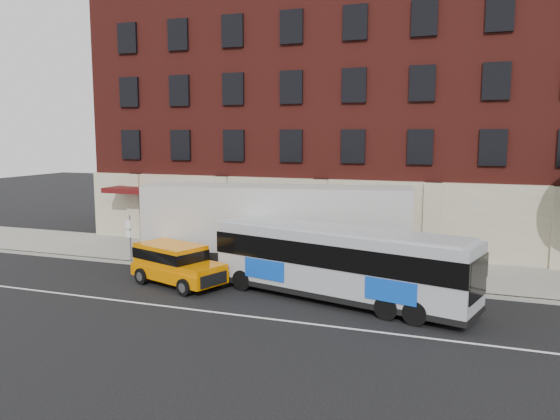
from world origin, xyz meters
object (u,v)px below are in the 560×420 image
(city_bus, at_px, (339,261))
(sign_pole, at_px, (130,236))
(yellow_suv, at_px, (175,262))
(shipping_container, at_px, (276,230))

(city_bus, bearing_deg, sign_pole, 167.13)
(city_bus, bearing_deg, yellow_suv, -179.07)
(sign_pole, bearing_deg, shipping_container, 5.44)
(sign_pole, relative_size, yellow_suv, 0.52)
(yellow_suv, bearing_deg, sign_pole, 147.00)
(city_bus, distance_m, shipping_container, 5.24)
(city_bus, xyz_separation_m, shipping_container, (-3.96, 3.40, 0.44))
(sign_pole, xyz_separation_m, city_bus, (11.68, -2.67, 0.18))
(sign_pole, relative_size, city_bus, 0.23)
(shipping_container, bearing_deg, city_bus, -40.67)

